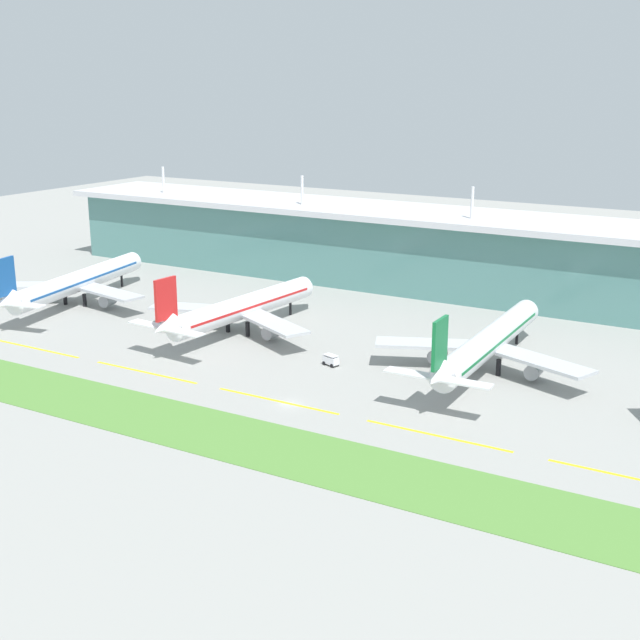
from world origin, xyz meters
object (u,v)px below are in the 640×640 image
(airliner_nearest, at_px, (77,282))
(airliner_far_middle, at_px, (487,343))
(baggage_cart, at_px, (331,360))
(airliner_near_middle, at_px, (241,308))

(airliner_nearest, height_order, airliner_far_middle, same)
(baggage_cart, bearing_deg, airliner_near_middle, 161.03)
(airliner_near_middle, xyz_separation_m, baggage_cart, (31.95, -10.99, -5.18))
(airliner_nearest, xyz_separation_m, baggage_cart, (88.20, -10.89, -5.19))
(airliner_nearest, height_order, baggage_cart, airliner_nearest)
(airliner_far_middle, bearing_deg, baggage_cart, -156.09)
(baggage_cart, bearing_deg, airliner_far_middle, 23.91)
(airliner_near_middle, bearing_deg, airliner_far_middle, 2.53)
(airliner_far_middle, bearing_deg, airliner_nearest, -178.61)
(airliner_nearest, xyz_separation_m, airliner_near_middle, (56.25, 0.10, -0.01))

